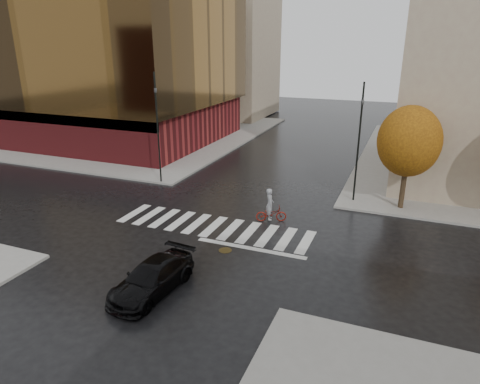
% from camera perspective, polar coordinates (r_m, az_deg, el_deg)
% --- Properties ---
extents(ground, '(120.00, 120.00, 0.00)m').
position_cam_1_polar(ground, '(24.69, -4.06, -5.05)').
color(ground, black).
rests_on(ground, ground).
extents(sidewalk_nw, '(30.00, 30.00, 0.15)m').
position_cam_1_polar(sidewalk_nw, '(52.47, -14.91, 7.74)').
color(sidewalk_nw, gray).
rests_on(sidewalk_nw, ground).
extents(crosswalk, '(12.00, 3.00, 0.01)m').
position_cam_1_polar(crosswalk, '(25.10, -3.56, -4.60)').
color(crosswalk, silver).
rests_on(crosswalk, ground).
extents(office_glass, '(27.00, 19.00, 16.00)m').
position_cam_1_polar(office_glass, '(49.78, -18.85, 16.32)').
color(office_glass, maroon).
rests_on(office_glass, sidewalk_nw).
extents(building_nw_far, '(14.00, 12.00, 20.00)m').
position_cam_1_polar(building_nw_far, '(62.74, -2.68, 19.47)').
color(building_nw_far, gray).
rests_on(building_nw_far, sidewalk_nw).
extents(tree_ne_a, '(3.80, 3.80, 6.50)m').
position_cam_1_polar(tree_ne_a, '(28.12, 21.62, 6.28)').
color(tree_ne_a, '#2F2315').
rests_on(tree_ne_a, sidewalk_ne).
extents(sedan, '(2.28, 4.75, 1.33)m').
position_cam_1_polar(sedan, '(19.04, -11.63, -11.16)').
color(sedan, black).
rests_on(sedan, ground).
extents(cyclist, '(1.91, 1.27, 2.06)m').
position_cam_1_polar(cyclist, '(25.57, 4.11, -2.44)').
color(cyclist, maroon).
rests_on(cyclist, ground).
extents(traffic_light_nw, '(0.24, 0.21, 8.05)m').
position_cam_1_polar(traffic_light_nw, '(31.93, -10.99, 9.43)').
color(traffic_light_nw, black).
rests_on(traffic_light_nw, sidewalk_nw).
extents(traffic_light_ne, '(0.22, 0.24, 7.72)m').
position_cam_1_polar(traffic_light_ne, '(28.51, 15.63, 7.39)').
color(traffic_light_ne, black).
rests_on(traffic_light_ne, sidewalk_ne).
extents(fire_hydrant, '(0.28, 0.28, 0.80)m').
position_cam_1_polar(fire_hydrant, '(37.41, -11.26, 4.21)').
color(fire_hydrant, orange).
rests_on(fire_hydrant, sidewalk_nw).
extents(manhole, '(0.88, 0.88, 0.01)m').
position_cam_1_polar(manhole, '(22.35, -1.98, -7.77)').
color(manhole, '#4B3C1A').
rests_on(manhole, ground).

